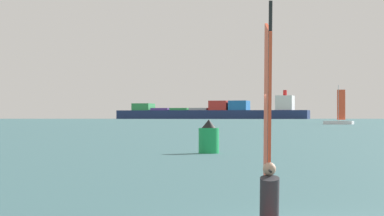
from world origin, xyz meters
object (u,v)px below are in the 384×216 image
(cargo_ship, at_px, (215,112))
(small_sailboat, at_px, (339,121))
(windsurfer, at_px, (269,176))
(channel_buoy, at_px, (209,138))

(cargo_ship, xyz_separation_m, small_sailboat, (143.95, -664.64, -6.80))
(windsurfer, xyz_separation_m, cargo_ship, (-146.49, 893.74, 6.63))
(cargo_ship, distance_m, channel_buoy, 871.24)
(cargo_ship, relative_size, channel_buoy, 108.38)
(windsurfer, distance_m, channel_buoy, 34.47)
(cargo_ship, height_order, small_sailboat, cargo_ship)
(cargo_ship, bearing_deg, small_sailboat, 105.47)
(cargo_ship, bearing_deg, windsurfer, 102.56)
(windsurfer, relative_size, small_sailboat, 0.36)
(windsurfer, bearing_deg, small_sailboat, 172.00)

